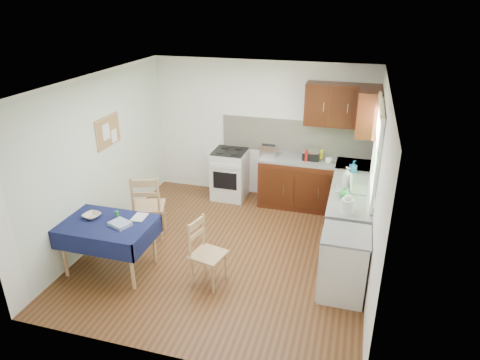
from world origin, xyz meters
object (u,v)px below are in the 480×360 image
(dining_table, at_px, (107,230))
(toaster, at_px, (268,150))
(dish_rack, at_px, (351,188))
(kettle, at_px, (347,205))
(sandwich_press, at_px, (311,155))
(chair_near, at_px, (205,251))
(chair_far, at_px, (148,205))

(dining_table, xyz_separation_m, toaster, (1.61, 2.65, 0.37))
(toaster, relative_size, dish_rack, 0.64)
(toaster, distance_m, kettle, 2.33)
(dining_table, distance_m, sandwich_press, 3.59)
(dish_rack, bearing_deg, toaster, 129.98)
(sandwich_press, distance_m, dish_rack, 1.32)
(chair_near, height_order, dish_rack, dish_rack)
(chair_near, distance_m, toaster, 2.63)
(dining_table, distance_m, kettle, 3.19)
(toaster, distance_m, sandwich_press, 0.75)
(chair_far, distance_m, kettle, 2.98)
(dining_table, bearing_deg, toaster, 73.98)
(toaster, height_order, sandwich_press, toaster)
(chair_far, relative_size, dish_rack, 2.42)
(chair_near, xyz_separation_m, dish_rack, (1.72, 1.49, 0.44))
(chair_near, relative_size, kettle, 3.35)
(chair_far, bearing_deg, toaster, -149.80)
(sandwich_press, bearing_deg, dining_table, -154.94)
(toaster, xyz_separation_m, sandwich_press, (0.75, 0.03, -0.02))
(chair_near, bearing_deg, sandwich_press, -8.57)
(toaster, height_order, kettle, kettle)
(chair_far, xyz_separation_m, dish_rack, (2.97, 0.65, 0.36))
(chair_far, xyz_separation_m, chair_near, (1.24, -0.85, -0.08))
(dining_table, height_order, kettle, kettle)
(sandwich_press, height_order, dish_rack, dish_rack)
(dining_table, bearing_deg, dish_rack, 42.50)
(toaster, xyz_separation_m, dish_rack, (1.47, -1.07, -0.07))
(chair_far, relative_size, toaster, 3.78)
(chair_far, bearing_deg, dining_table, 64.29)
(chair_near, bearing_deg, toaster, 6.90)
(dining_table, relative_size, chair_far, 1.14)
(chair_far, distance_m, dish_rack, 3.06)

